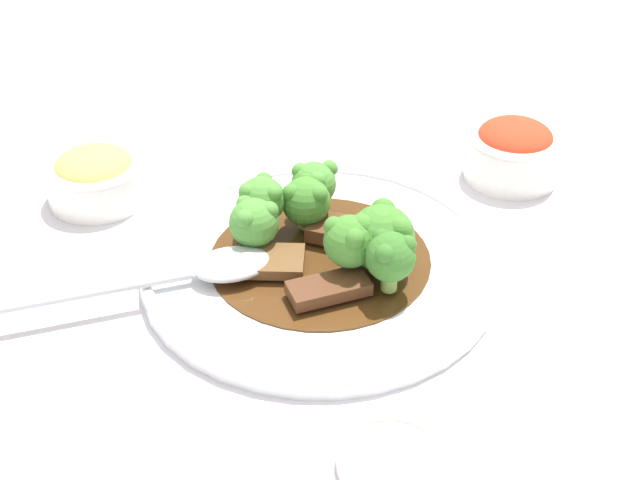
{
  "coord_description": "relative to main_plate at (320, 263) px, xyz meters",
  "views": [
    {
      "loc": [
        -0.59,
        -0.07,
        0.46
      ],
      "look_at": [
        0.0,
        0.0,
        0.03
      ],
      "focal_mm": 50.0,
      "sensor_mm": 36.0,
      "label": 1
    }
  ],
  "objects": [
    {
      "name": "side_bowl_kimchi",
      "position": [
        0.18,
        -0.17,
        0.02
      ],
      "size": [
        0.09,
        0.09,
        0.06
      ],
      "color": "white",
      "rests_on": "ground_plane"
    },
    {
      "name": "serving_spoon",
      "position": [
        -0.04,
        0.09,
        0.02
      ],
      "size": [
        0.12,
        0.23,
        0.01
      ],
      "color": "#B7B7BC",
      "rests_on": "main_plate"
    },
    {
      "name": "broccoli_floret_0",
      "position": [
        0.04,
        0.02,
        0.04
      ],
      "size": [
        0.04,
        0.04,
        0.05
      ],
      "color": "#7FA84C",
      "rests_on": "main_plate"
    },
    {
      "name": "beef_strip_1",
      "position": [
        -0.02,
        0.04,
        0.01
      ],
      "size": [
        0.04,
        0.06,
        0.01
      ],
      "color": "brown",
      "rests_on": "main_plate"
    },
    {
      "name": "sauce_dish",
      "position": [
        -0.2,
        -0.07,
        -0.0
      ],
      "size": [
        0.07,
        0.07,
        0.01
      ],
      "color": "white",
      "rests_on": "ground_plane"
    },
    {
      "name": "main_plate",
      "position": [
        0.0,
        0.0,
        0.0
      ],
      "size": [
        0.3,
        0.3,
        0.02
      ],
      "color": "white",
      "rests_on": "ground_plane"
    },
    {
      "name": "beef_strip_0",
      "position": [
        0.03,
        -0.02,
        0.02
      ],
      "size": [
        0.05,
        0.07,
        0.01
      ],
      "color": "#56331E",
      "rests_on": "main_plate"
    },
    {
      "name": "broccoli_floret_3",
      "position": [
        -0.01,
        -0.05,
        0.04
      ],
      "size": [
        0.05,
        0.05,
        0.06
      ],
      "color": "#8EB756",
      "rests_on": "main_plate"
    },
    {
      "name": "broccoli_floret_1",
      "position": [
        0.01,
        0.06,
        0.03
      ],
      "size": [
        0.04,
        0.04,
        0.05
      ],
      "color": "#8EB756",
      "rests_on": "main_plate"
    },
    {
      "name": "broccoli_floret_4",
      "position": [
        -0.04,
        -0.06,
        0.04
      ],
      "size": [
        0.04,
        0.04,
        0.05
      ],
      "color": "#7FA84C",
      "rests_on": "main_plate"
    },
    {
      "name": "broccoli_floret_6",
      "position": [
        0.03,
        0.05,
        0.04
      ],
      "size": [
        0.04,
        0.04,
        0.05
      ],
      "color": "#8EB756",
      "rests_on": "main_plate"
    },
    {
      "name": "ground_plane",
      "position": [
        0.0,
        0.0,
        -0.01
      ],
      "size": [
        4.0,
        4.0,
        0.0
      ],
      "primitive_type": "plane",
      "color": "silver"
    },
    {
      "name": "beef_strip_2",
      "position": [
        -0.05,
        -0.01,
        0.01
      ],
      "size": [
        0.05,
        0.07,
        0.01
      ],
      "color": "#56331E",
      "rests_on": "main_plate"
    },
    {
      "name": "side_bowl_appetizer",
      "position": [
        0.09,
        0.22,
        0.02
      ],
      "size": [
        0.09,
        0.09,
        0.05
      ],
      "color": "white",
      "rests_on": "ground_plane"
    },
    {
      "name": "broccoli_floret_2",
      "position": [
        -0.02,
        -0.03,
        0.04
      ],
      "size": [
        0.04,
        0.04,
        0.05
      ],
      "color": "#7FA84C",
      "rests_on": "main_plate"
    },
    {
      "name": "broccoli_floret_5",
      "position": [
        0.06,
        0.01,
        0.04
      ],
      "size": [
        0.04,
        0.04,
        0.05
      ],
      "color": "#8EB756",
      "rests_on": "main_plate"
    }
  ]
}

